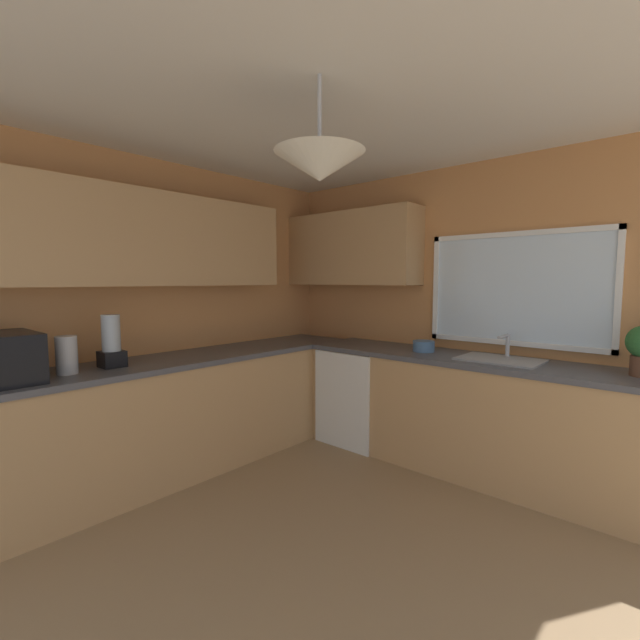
{
  "coord_description": "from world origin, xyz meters",
  "views": [
    {
      "loc": [
        1.42,
        -1.59,
        1.49
      ],
      "look_at": [
        -0.64,
        0.72,
        1.21
      ],
      "focal_mm": 24.33,
      "sensor_mm": 36.0,
      "label": 1
    }
  ],
  "objects_px": {
    "bowl": "(424,346)",
    "blender_appliance": "(111,344)",
    "microwave": "(0,358)",
    "dishwasher": "(361,395)",
    "kettle": "(67,355)",
    "sink_assembly": "(500,359)"
  },
  "relations": [
    {
      "from": "bowl",
      "to": "blender_appliance",
      "type": "distance_m",
      "value": 2.38
    },
    {
      "from": "microwave",
      "to": "dishwasher",
      "type": "bearing_deg",
      "value": 75.79
    },
    {
      "from": "dishwasher",
      "to": "kettle",
      "type": "bearing_deg",
      "value": -105.79
    },
    {
      "from": "kettle",
      "to": "blender_appliance",
      "type": "distance_m",
      "value": 0.29
    },
    {
      "from": "microwave",
      "to": "kettle",
      "type": "relative_size",
      "value": 1.97
    },
    {
      "from": "microwave",
      "to": "kettle",
      "type": "bearing_deg",
      "value": 86.66
    },
    {
      "from": "bowl",
      "to": "sink_assembly",
      "type": "bearing_deg",
      "value": 0.63
    },
    {
      "from": "sink_assembly",
      "to": "bowl",
      "type": "xyz_separation_m",
      "value": [
        -0.62,
        -0.01,
        0.03
      ]
    },
    {
      "from": "blender_appliance",
      "to": "dishwasher",
      "type": "bearing_deg",
      "value": 71.54
    },
    {
      "from": "sink_assembly",
      "to": "blender_appliance",
      "type": "xyz_separation_m",
      "value": [
        -1.91,
        -2.01,
        0.15
      ]
    },
    {
      "from": "microwave",
      "to": "kettle",
      "type": "height_order",
      "value": "microwave"
    },
    {
      "from": "microwave",
      "to": "sink_assembly",
      "type": "xyz_separation_m",
      "value": [
        1.91,
        2.64,
        -0.13
      ]
    },
    {
      "from": "dishwasher",
      "to": "bowl",
      "type": "height_order",
      "value": "bowl"
    },
    {
      "from": "kettle",
      "to": "sink_assembly",
      "type": "height_order",
      "value": "kettle"
    },
    {
      "from": "dishwasher",
      "to": "blender_appliance",
      "type": "distance_m",
      "value": 2.18
    },
    {
      "from": "microwave",
      "to": "bowl",
      "type": "height_order",
      "value": "microwave"
    },
    {
      "from": "dishwasher",
      "to": "bowl",
      "type": "xyz_separation_m",
      "value": [
        0.62,
        0.03,
        0.52
      ]
    },
    {
      "from": "blender_appliance",
      "to": "kettle",
      "type": "bearing_deg",
      "value": -86.01
    },
    {
      "from": "kettle",
      "to": "blender_appliance",
      "type": "xyz_separation_m",
      "value": [
        -0.02,
        0.29,
        0.04
      ]
    },
    {
      "from": "dishwasher",
      "to": "microwave",
      "type": "relative_size",
      "value": 1.78
    },
    {
      "from": "sink_assembly",
      "to": "kettle",
      "type": "bearing_deg",
      "value": -129.35
    },
    {
      "from": "kettle",
      "to": "microwave",
      "type": "bearing_deg",
      "value": -93.34
    }
  ]
}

